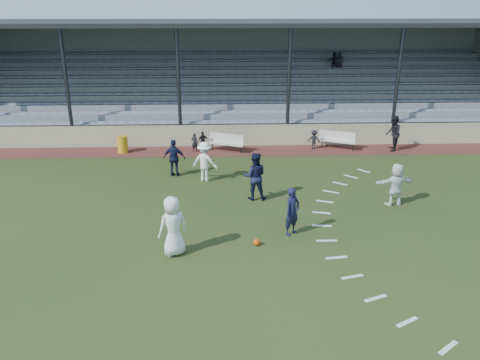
% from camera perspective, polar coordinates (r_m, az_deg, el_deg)
% --- Properties ---
extents(ground, '(90.00, 90.00, 0.00)m').
position_cam_1_polar(ground, '(15.85, 0.33, -7.59)').
color(ground, '#273515').
rests_on(ground, ground).
extents(cinder_track, '(34.00, 2.00, 0.02)m').
position_cam_1_polar(cinder_track, '(25.59, -0.65, 3.58)').
color(cinder_track, '#4F231F').
rests_on(cinder_track, ground).
extents(retaining_wall, '(34.00, 0.18, 1.20)m').
position_cam_1_polar(retaining_wall, '(26.44, -0.71, 5.47)').
color(retaining_wall, tan).
rests_on(retaining_wall, ground).
extents(bench_left, '(1.99, 1.25, 0.95)m').
position_cam_1_polar(bench_left, '(25.40, -1.67, 4.79)').
color(bench_left, beige).
rests_on(bench_left, cinder_track).
extents(bench_right, '(1.99, 1.26, 0.95)m').
position_cam_1_polar(bench_right, '(26.41, 11.78, 4.98)').
color(bench_right, beige).
rests_on(bench_right, cinder_track).
extents(trash_bin, '(0.55, 0.55, 0.89)m').
position_cam_1_polar(trash_bin, '(25.94, -14.12, 4.23)').
color(trash_bin, gold).
rests_on(trash_bin, cinder_track).
extents(football, '(0.23, 0.23, 0.23)m').
position_cam_1_polar(football, '(15.63, 2.06, -7.58)').
color(football, '#CE460C').
rests_on(football, ground).
extents(player_white_lead, '(1.14, 1.02, 1.96)m').
position_cam_1_polar(player_white_lead, '(14.87, -8.17, -5.58)').
color(player_white_lead, white).
rests_on(player_white_lead, ground).
extents(player_navy_lead, '(0.74, 0.72, 1.71)m').
position_cam_1_polar(player_navy_lead, '(16.12, 6.39, -3.84)').
color(player_navy_lead, '#121633').
rests_on(player_navy_lead, ground).
extents(player_navy_mid, '(1.00, 0.80, 1.97)m').
position_cam_1_polar(player_navy_mid, '(18.91, 1.80, 0.46)').
color(player_navy_mid, '#121633').
rests_on(player_navy_mid, ground).
extents(player_white_wing, '(1.34, 1.05, 1.81)m').
position_cam_1_polar(player_white_wing, '(20.99, -4.31, 2.25)').
color(player_white_wing, white).
rests_on(player_white_wing, ground).
extents(player_navy_wing, '(1.07, 0.58, 1.73)m').
position_cam_1_polar(player_navy_wing, '(21.77, -8.01, 2.67)').
color(player_navy_wing, '#121633').
rests_on(player_navy_wing, ground).
extents(player_white_back, '(1.66, 0.79, 1.72)m').
position_cam_1_polar(player_white_back, '(19.39, 18.46, -0.51)').
color(player_white_back, white).
rests_on(player_white_back, ground).
extents(official, '(0.95, 1.09, 1.92)m').
position_cam_1_polar(official, '(26.68, 18.16, 5.42)').
color(official, black).
rests_on(official, cinder_track).
extents(sub_left_near, '(0.42, 0.33, 1.02)m').
position_cam_1_polar(sub_left_near, '(25.40, -5.55, 4.58)').
color(sub_left_near, black).
rests_on(sub_left_near, cinder_track).
extents(sub_left_far, '(0.67, 0.49, 1.06)m').
position_cam_1_polar(sub_left_far, '(25.54, -4.53, 4.75)').
color(sub_left_far, black).
rests_on(sub_left_far, cinder_track).
extents(sub_right, '(0.76, 0.56, 1.05)m').
position_cam_1_polar(sub_right, '(26.12, 9.00, 4.90)').
color(sub_right, black).
rests_on(sub_right, cinder_track).
extents(grandstand, '(34.60, 9.00, 6.61)m').
position_cam_1_polar(grandstand, '(30.69, -0.94, 10.65)').
color(grandstand, gray).
rests_on(grandstand, ground).
extents(penalty_arc, '(3.89, 14.63, 0.01)m').
position_cam_1_polar(penalty_arc, '(16.53, 14.87, -7.08)').
color(penalty_arc, silver).
rests_on(penalty_arc, ground).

